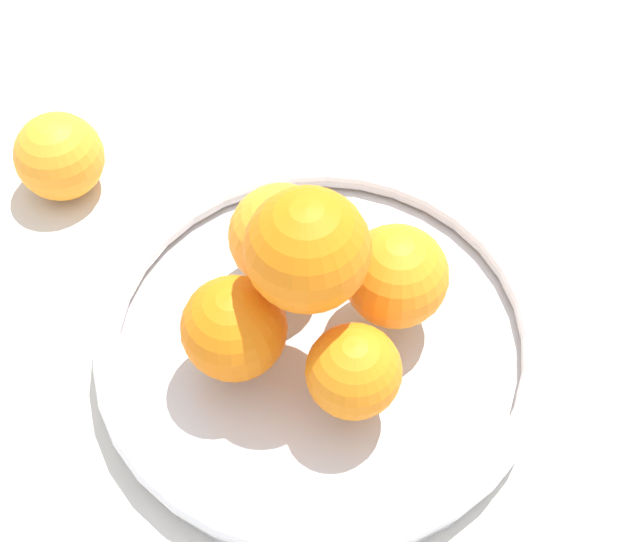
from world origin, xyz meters
The scene contains 4 objects.
ground_plane centered at (0.00, 0.00, 0.00)m, with size 4.00×4.00×0.00m, color beige.
fruit_bowl centered at (0.00, 0.00, 0.02)m, with size 0.33×0.33×0.03m.
orange_pile centered at (0.01, 0.00, 0.09)m, with size 0.19×0.19×0.14m.
stray_orange centered at (0.25, 0.09, 0.04)m, with size 0.07×0.07×0.07m, color orange.
Camera 1 is at (-0.29, 0.18, 0.57)m, focal length 50.00 mm.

